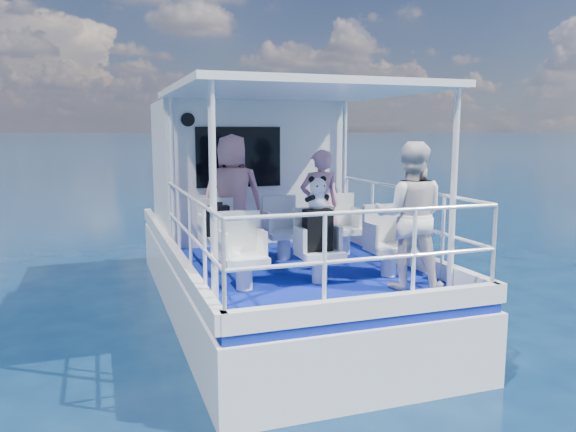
% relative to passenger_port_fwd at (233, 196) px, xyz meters
% --- Properties ---
extents(ground, '(2000.00, 2000.00, 0.00)m').
position_rel_passenger_port_fwd_xyz_m(ground, '(0.62, -0.59, -1.75)').
color(ground, '#081E3E').
rests_on(ground, ground).
extents(hull, '(3.00, 7.00, 1.60)m').
position_rel_passenger_port_fwd_xyz_m(hull, '(0.62, 0.41, -1.75)').
color(hull, white).
rests_on(hull, ground).
extents(deck, '(2.90, 6.90, 0.10)m').
position_rel_passenger_port_fwd_xyz_m(deck, '(0.62, 0.41, -0.90)').
color(deck, navy).
rests_on(deck, hull).
extents(cabin, '(2.85, 2.00, 2.20)m').
position_rel_passenger_port_fwd_xyz_m(cabin, '(0.62, 1.71, 0.25)').
color(cabin, white).
rests_on(cabin, deck).
extents(canopy, '(3.00, 3.20, 0.08)m').
position_rel_passenger_port_fwd_xyz_m(canopy, '(0.62, -0.79, 1.39)').
color(canopy, white).
rests_on(canopy, cabin).
extents(canopy_posts, '(2.77, 2.97, 2.20)m').
position_rel_passenger_port_fwd_xyz_m(canopy_posts, '(0.62, -0.84, 0.25)').
color(canopy_posts, white).
rests_on(canopy_posts, deck).
extents(railings, '(2.84, 3.59, 1.00)m').
position_rel_passenger_port_fwd_xyz_m(railings, '(0.62, -1.17, -0.35)').
color(railings, white).
rests_on(railings, deck).
extents(seat_port_fwd, '(0.48, 0.46, 0.38)m').
position_rel_passenger_port_fwd_xyz_m(seat_port_fwd, '(-0.28, -0.39, -0.66)').
color(seat_port_fwd, white).
rests_on(seat_port_fwd, deck).
extents(seat_center_fwd, '(0.48, 0.46, 0.38)m').
position_rel_passenger_port_fwd_xyz_m(seat_center_fwd, '(0.62, -0.39, -0.66)').
color(seat_center_fwd, white).
rests_on(seat_center_fwd, deck).
extents(seat_stbd_fwd, '(0.48, 0.46, 0.38)m').
position_rel_passenger_port_fwd_xyz_m(seat_stbd_fwd, '(1.52, -0.39, -0.66)').
color(seat_stbd_fwd, white).
rests_on(seat_stbd_fwd, deck).
extents(seat_port_aft, '(0.48, 0.46, 0.38)m').
position_rel_passenger_port_fwd_xyz_m(seat_port_aft, '(-0.28, -1.69, -0.66)').
color(seat_port_aft, white).
rests_on(seat_port_aft, deck).
extents(seat_center_aft, '(0.48, 0.46, 0.38)m').
position_rel_passenger_port_fwd_xyz_m(seat_center_aft, '(0.62, -1.69, -0.66)').
color(seat_center_aft, white).
rests_on(seat_center_aft, deck).
extents(seat_stbd_aft, '(0.48, 0.46, 0.38)m').
position_rel_passenger_port_fwd_xyz_m(seat_stbd_aft, '(1.52, -1.69, -0.66)').
color(seat_stbd_aft, white).
rests_on(seat_stbd_aft, deck).
extents(passenger_port_fwd, '(0.71, 0.57, 1.70)m').
position_rel_passenger_port_fwd_xyz_m(passenger_port_fwd, '(0.00, 0.00, 0.00)').
color(passenger_port_fwd, '#D48989').
rests_on(passenger_port_fwd, deck).
extents(passenger_stbd_fwd, '(0.59, 0.43, 1.49)m').
position_rel_passenger_port_fwd_xyz_m(passenger_stbd_fwd, '(1.07, -0.58, -0.10)').
color(passenger_stbd_fwd, '#D38895').
rests_on(passenger_stbd_fwd, deck).
extents(passenger_stbd_aft, '(0.99, 0.92, 1.63)m').
position_rel_passenger_port_fwd_xyz_m(passenger_stbd_aft, '(1.46, -2.23, -0.04)').
color(passenger_stbd_aft, silver).
rests_on(passenger_stbd_aft, deck).
extents(backpack_port, '(0.30, 0.17, 0.39)m').
position_rel_passenger_port_fwd_xyz_m(backpack_port, '(-0.31, -0.41, -0.27)').
color(backpack_port, black).
rests_on(backpack_port, seat_port_fwd).
extents(backpack_center, '(0.32, 0.18, 0.48)m').
position_rel_passenger_port_fwd_xyz_m(backpack_center, '(0.59, -1.70, -0.23)').
color(backpack_center, black).
rests_on(backpack_center, seat_center_aft).
extents(compact_camera, '(0.09, 0.05, 0.05)m').
position_rel_passenger_port_fwd_xyz_m(compact_camera, '(-0.29, -0.43, -0.05)').
color(compact_camera, black).
rests_on(compact_camera, backpack_port).
extents(panda, '(0.24, 0.20, 0.37)m').
position_rel_passenger_port_fwd_xyz_m(panda, '(0.58, -1.68, 0.19)').
color(panda, white).
rests_on(panda, backpack_center).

